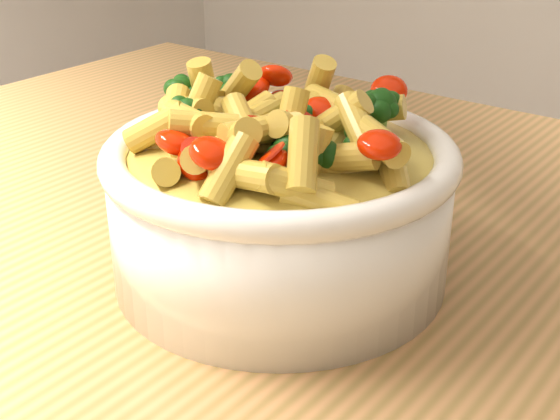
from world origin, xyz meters
The scene contains 3 objects.
table centered at (0.00, 0.00, 0.80)m, with size 1.20×0.80×0.90m.
serving_bowl centered at (-0.03, -0.06, 0.95)m, with size 0.24×0.24×0.10m.
pasta_salad centered at (-0.03, -0.06, 1.02)m, with size 0.19×0.19×0.04m.
Camera 1 is at (0.26, -0.45, 1.18)m, focal length 50.00 mm.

